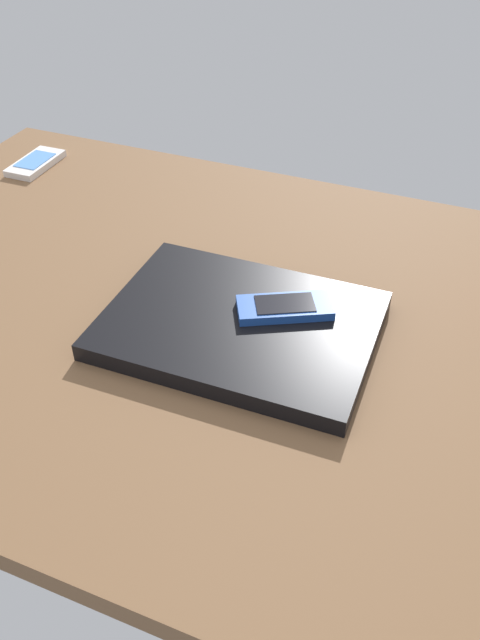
# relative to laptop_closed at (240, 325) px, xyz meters

# --- Properties ---
(desk_surface) EXTENTS (1.20, 0.80, 0.03)m
(desk_surface) POSITION_rel_laptop_closed_xyz_m (-0.05, 0.03, -0.03)
(desk_surface) COLOR brown
(desk_surface) RESTS_ON ground
(laptop_closed) EXTENTS (0.34, 0.25, 0.02)m
(laptop_closed) POSITION_rel_laptop_closed_xyz_m (0.00, 0.00, 0.00)
(laptop_closed) COLOR black
(laptop_closed) RESTS_ON desk_surface
(cell_phone_on_laptop) EXTENTS (0.13, 0.10, 0.01)m
(cell_phone_on_laptop) POSITION_rel_laptop_closed_xyz_m (0.05, 0.03, 0.02)
(cell_phone_on_laptop) COLOR #1E479E
(cell_phone_on_laptop) RESTS_ON laptop_closed
(cell_phone_on_desk) EXTENTS (0.06, 0.12, 0.01)m
(cell_phone_on_desk) POSITION_rel_laptop_closed_xyz_m (-0.52, 0.29, -0.01)
(cell_phone_on_desk) COLOR silver
(cell_phone_on_desk) RESTS_ON desk_surface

